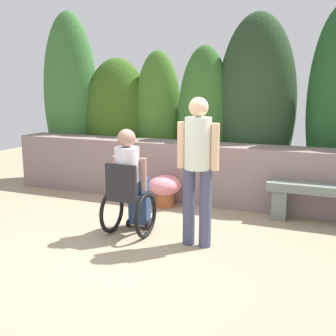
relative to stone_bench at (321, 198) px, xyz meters
The scene contains 7 objects.
ground_plane 2.66m from the stone_bench, 137.59° to the right, with size 13.46×13.46×0.00m, color gray.
stone_retaining_wall 1.99m from the stone_bench, 167.94° to the left, with size 6.48×0.58×0.94m, color gray.
hedge_backdrop 2.39m from the stone_bench, 148.23° to the left, with size 6.81×1.05×3.20m.
stone_bench is the anchor object (origin of this frame).
person_in_wheelchair 2.58m from the stone_bench, 148.11° to the right, with size 0.53×0.66×1.33m.
person_standing_companion 2.00m from the stone_bench, 132.71° to the right, with size 0.49×0.30×1.71m.
flower_pot_terracotta_by_wall 2.25m from the stone_bench, behind, with size 0.51×0.51×0.49m.
Camera 1 is at (2.10, -3.95, 1.85)m, focal length 44.08 mm.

